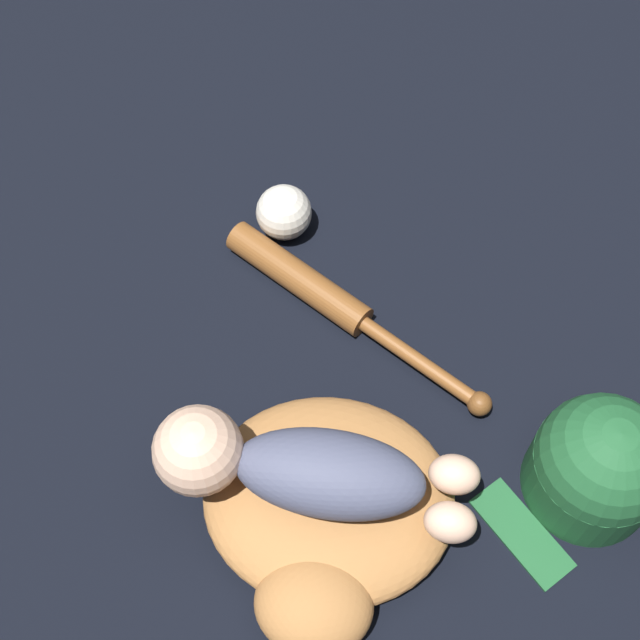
# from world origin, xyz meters

# --- Properties ---
(ground_plane) EXTENTS (6.00, 6.00, 0.00)m
(ground_plane) POSITION_xyz_m (0.00, 0.00, 0.00)
(ground_plane) COLOR black
(baseball_glove) EXTENTS (0.37, 0.37, 0.08)m
(baseball_glove) POSITION_xyz_m (-0.01, -0.02, 0.04)
(baseball_glove) COLOR #A8703D
(baseball_glove) RESTS_ON ground
(baby_figure) EXTENTS (0.36, 0.20, 0.10)m
(baby_figure) POSITION_xyz_m (0.04, -0.02, 0.12)
(baby_figure) COLOR #4C516B
(baby_figure) RESTS_ON baseball_glove
(baseball_bat) EXTENTS (0.42, 0.11, 0.04)m
(baseball_bat) POSITION_xyz_m (0.14, -0.28, 0.02)
(baseball_bat) COLOR brown
(baseball_bat) RESTS_ON ground
(baseball) EXTENTS (0.08, 0.08, 0.08)m
(baseball) POSITION_xyz_m (0.25, -0.37, 0.04)
(baseball) COLOR silver
(baseball) RESTS_ON ground
(baseball_cap) EXTENTS (0.19, 0.22, 0.16)m
(baseball_cap) POSITION_xyz_m (-0.26, -0.21, 0.06)
(baseball_cap) COLOR #1E562D
(baseball_cap) RESTS_ON ground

